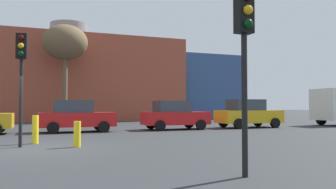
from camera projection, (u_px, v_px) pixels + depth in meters
name	position (u px, v px, depth m)	size (l,w,h in m)	color
ground_plane	(36.00, 149.00, 11.34)	(200.00, 200.00, 0.00)	#2D3033
building_backdrop	(69.00, 82.00, 36.36)	(36.62, 12.08, 10.35)	#9E4733
parked_car_2	(76.00, 116.00, 18.77)	(4.09, 2.01, 1.77)	red
parked_car_3	(174.00, 115.00, 20.83)	(4.08, 2.00, 1.77)	red
parked_car_4	(248.00, 114.00, 22.69)	(4.36, 2.14, 1.89)	gold
traffic_light_near_right	(245.00, 39.00, 6.89)	(0.37, 0.37, 3.83)	black
traffic_light_island	(21.00, 63.00, 11.85)	(0.39, 0.38, 4.00)	black
bare_tree_0	(65.00, 43.00, 28.45)	(3.71, 3.71, 8.32)	brown
bollard_yellow_0	(77.00, 134.00, 11.82)	(0.24, 0.24, 0.91)	yellow
bollard_yellow_1	(35.00, 129.00, 12.91)	(0.24, 0.24, 1.09)	yellow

